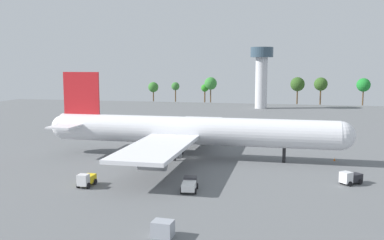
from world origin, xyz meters
The scene contains 9 objects.
ground_plane centered at (0.00, 0.00, 0.00)m, with size 273.83×273.83×0.00m, color slate.
cargo_airplane centered at (-0.42, 0.00, 6.09)m, with size 68.46×59.70×19.02m.
catering_truck centered at (31.67, -14.70, 1.16)m, with size 4.28×4.16×2.31m.
baggage_tug centered at (5.14, -24.85, 1.10)m, with size 3.09×5.11×2.05m.
pushback_tractor centered at (-12.71, -26.15, 1.21)m, with size 2.21×4.14×2.40m.
cargo_container_fore centered at (6.28, -44.21, 0.99)m, with size 2.62×2.14×1.98m.
safety_cone_nose centered at (30.81, 3.98, 0.32)m, with size 0.44×0.44×0.64m, color orange.
control_tower centered at (7.88, 113.15, 17.84)m, with size 10.51×10.51×28.56m.
tree_line_backdrop centered at (10.58, 139.01, 9.85)m, with size 116.73×7.29×14.03m.
Camera 1 is at (20.83, -92.81, 20.92)m, focal length 40.63 mm.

